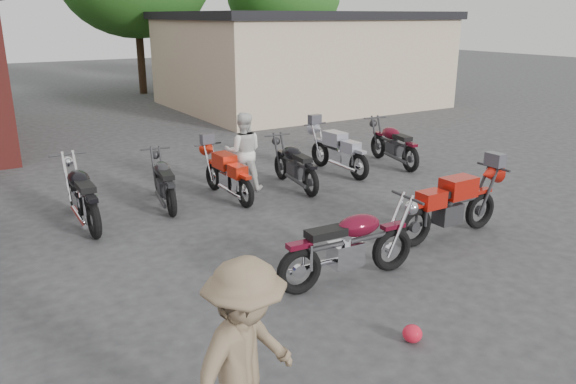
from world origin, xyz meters
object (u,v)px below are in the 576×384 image
helmet (412,334)px  row_bike_4 (227,172)px  vintage_motorcycle (351,240)px  person_light (243,152)px  row_bike_7 (393,142)px  row_bike_6 (338,149)px  sportbike (452,202)px  row_bike_2 (81,191)px  row_bike_5 (295,162)px  row_bike_3 (164,179)px  person_tan (246,364)px

helmet → row_bike_4: size_ratio=0.12×
vintage_motorcycle → person_light: size_ratio=1.28×
row_bike_7 → person_light: bearing=98.0°
row_bike_6 → row_bike_7: bearing=-95.9°
sportbike → row_bike_7: sportbike is taller
vintage_motorcycle → row_bike_6: (3.32, 4.75, -0.04)m
row_bike_2 → row_bike_6: row_bike_2 is taller
row_bike_5 → row_bike_3: bearing=89.4°
row_bike_2 → row_bike_4: bearing=-89.3°
sportbike → row_bike_6: bearing=79.4°
person_tan → row_bike_5: (4.60, 6.49, -0.35)m
row_bike_4 → row_bike_5: bearing=-95.0°
helmet → row_bike_2: size_ratio=0.11×
row_bike_3 → vintage_motorcycle: bearing=-157.1°
row_bike_5 → row_bike_6: size_ratio=0.97×
row_bike_2 → row_bike_4: row_bike_2 is taller
vintage_motorcycle → row_bike_4: size_ratio=1.13×
person_tan → helmet: bearing=-12.3°
row_bike_3 → row_bike_7: 6.04m
row_bike_2 → row_bike_4: (2.89, -0.00, -0.07)m
person_light → row_bike_3: (-1.84, -0.12, -0.29)m
sportbike → row_bike_4: 4.55m
sportbike → row_bike_5: (-0.70, 3.85, -0.05)m
sportbike → person_tan: 5.93m
vintage_motorcycle → row_bike_5: (1.79, 4.29, -0.06)m
row_bike_5 → row_bike_2: bearing=94.9°
row_bike_5 → person_light: bearing=72.2°
row_bike_4 → row_bike_6: row_bike_6 is taller
sportbike → row_bike_2: size_ratio=1.00×
row_bike_2 → row_bike_6: (6.00, 0.38, -0.03)m
person_light → row_bike_5: (1.02, -0.45, -0.27)m
helmet → row_bike_5: 6.31m
person_tan → row_bike_5: 7.96m
person_light → row_bike_4: size_ratio=0.88×
row_bike_7 → person_tan: bearing=140.6°
helmet → person_light: (1.12, 6.37, 0.74)m
vintage_motorcycle → person_tan: person_tan is taller
row_bike_7 → row_bike_5: bearing=105.7°
helmet → sportbike: bearing=36.1°
row_bike_4 → row_bike_3: bearing=77.2°
person_light → row_bike_6: size_ratio=0.83×
sportbike → helmet: 3.56m
row_bike_3 → row_bike_4: (1.27, -0.25, 0.00)m
row_bike_3 → row_bike_5: size_ratio=0.97×
helmet → row_bike_7: 8.24m
row_bike_2 → row_bike_3: row_bike_2 is taller
person_light → person_tan: (-3.58, -6.94, 0.08)m
person_light → row_bike_3: size_ratio=0.89×
sportbike → row_bike_5: sportbike is taller
row_bike_2 → row_bike_6: bearing=-85.7°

